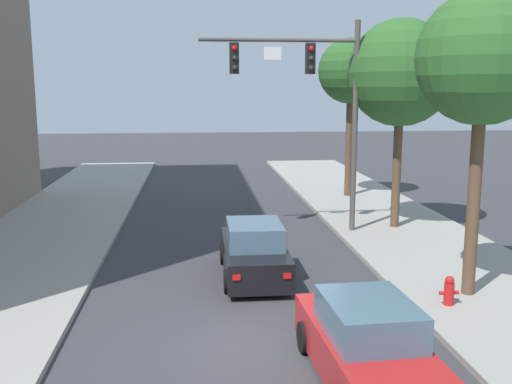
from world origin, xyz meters
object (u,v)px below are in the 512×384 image
Objects in this scene: street_tree_nearest at (483,60)px; street_tree_second at (401,74)px; car_following_red at (366,344)px; car_lead_black at (254,252)px; street_tree_third at (351,72)px; fire_hydrant at (449,291)px; traffic_signal_mast at (313,89)px.

street_tree_nearest is 7.32m from street_tree_second.
car_following_red is at bearing -134.73° from street_tree_nearest.
street_tree_third is (5.76, 11.48, 5.35)m from car_lead_black.
street_tree_nearest is (0.83, 0.72, 5.47)m from fire_hydrant.
fire_hydrant is 9.73m from street_tree_second.
street_tree_third reaches higher than fire_hydrant.
car_lead_black is (-2.54, -4.53, -4.57)m from traffic_signal_mast.
car_following_red reaches higher than fire_hydrant.
traffic_signal_mast is 0.98× the size of street_tree_second.
car_lead_black reaches higher than fire_hydrant.
car_following_red is at bearing -111.71° from street_tree_second.
street_tree_nearest is at bearing 45.27° from car_following_red.
traffic_signal_mast is at bearing 111.42° from street_tree_nearest.
car_lead_black is 6.39m from car_following_red.
traffic_signal_mast reaches higher than fire_hydrant.
street_tree_second is at bearing 68.29° from car_following_red.
street_tree_nearest is 0.98× the size of street_tree_second.
car_following_red is 5.98× the size of fire_hydrant.
fire_hydrant is at bearing -34.87° from car_lead_black.
fire_hydrant is (1.87, -7.61, -4.79)m from traffic_signal_mast.
traffic_signal_mast is 7.70m from street_tree_third.
car_lead_black is 0.99× the size of car_following_red.
street_tree_third is (-0.10, 6.54, 0.24)m from street_tree_second.
street_tree_third is (0.51, 13.84, 0.10)m from street_tree_nearest.
fire_hydrant is at bearing 46.41° from car_following_red.
street_tree_third reaches higher than traffic_signal_mast.
street_tree_nearest is (2.70, -6.89, 0.68)m from traffic_signal_mast.
car_following_red is 4.37m from fire_hydrant.
traffic_signal_mast reaches higher than car_following_red.
street_tree_third is at bearing 76.20° from car_following_red.
traffic_signal_mast is 10.42× the size of fire_hydrant.
street_tree_second is at bearing 79.81° from fire_hydrant.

